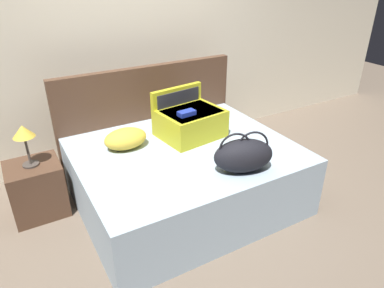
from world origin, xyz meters
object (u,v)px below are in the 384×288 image
Objects in this scene: table_lamp at (24,134)px; pillow_near_headboard at (126,139)px; nightstand at (37,189)px; hard_case_large at (190,121)px; bed at (186,176)px; duffel_bag at (243,155)px.

pillow_near_headboard is at bearing -16.40° from table_lamp.
table_lamp is at bearing 0.00° from nightstand.
hard_case_large reaches higher than nightstand.
table_lamp reaches higher than bed.
nightstand is (-0.76, 0.22, -0.40)m from pillow_near_headboard.
nightstand is at bearing 160.68° from hard_case_large.
pillow_near_headboard reaches higher than bed.
hard_case_large is 1.24× the size of nightstand.
hard_case_large is at bearing 52.77° from bed.
duffel_bag reaches higher than bed.
table_lamp is (-0.76, 0.22, 0.13)m from pillow_near_headboard.
hard_case_large is 0.75m from duffel_bag.
hard_case_large is 1.40m from table_lamp.
table_lamp is (-1.20, 0.50, 0.49)m from bed.
bed is 3.79× the size of nightstand.
bed is 0.51m from hard_case_large.
pillow_near_headboard is (-0.44, 0.28, 0.36)m from bed.
hard_case_large is at bearing -5.58° from pillow_near_headboard.
table_lamp is (0.00, 0.00, 0.53)m from nightstand.
nightstand is 1.33× the size of table_lamp.
pillow_near_headboard is (-0.60, 0.06, -0.06)m from hard_case_large.
duffel_bag reaches higher than table_lamp.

